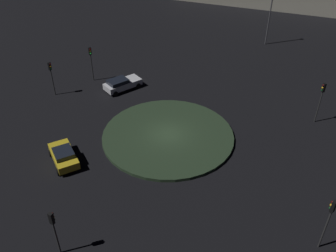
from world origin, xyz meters
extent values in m
plane|color=black|center=(0.00, 0.00, 0.00)|extent=(117.87, 117.87, 0.00)
cylinder|color=#263823|center=(0.00, 0.00, 0.15)|extent=(12.79, 12.79, 0.30)
cube|color=gold|center=(8.81, 4.65, 0.67)|extent=(3.69, 4.26, 0.71)
cube|color=black|center=(8.67, 4.86, 1.23)|extent=(2.36, 2.43, 0.41)
cylinder|color=black|center=(10.35, 3.98, 0.31)|extent=(0.53, 0.64, 0.62)
cylinder|color=black|center=(8.84, 2.97, 0.31)|extent=(0.53, 0.64, 0.62)
cylinder|color=black|center=(8.78, 6.32, 0.31)|extent=(0.53, 0.64, 0.62)
cylinder|color=black|center=(7.27, 5.31, 0.31)|extent=(0.53, 0.64, 0.62)
cube|color=white|center=(6.26, -8.86, 0.65)|extent=(4.44, 4.33, 0.69)
cube|color=black|center=(6.73, -8.42, 1.21)|extent=(2.75, 2.72, 0.43)
cylinder|color=black|center=(5.74, -10.60, 0.30)|extent=(0.59, 0.58, 0.61)
cylinder|color=black|center=(4.49, -9.26, 0.30)|extent=(0.59, 0.58, 0.61)
cylinder|color=black|center=(8.03, -8.45, 0.30)|extent=(0.59, 0.58, 0.61)
cylinder|color=black|center=(6.78, -7.11, 0.30)|extent=(0.59, 0.58, 0.61)
cylinder|color=#2D2D2D|center=(13.84, -6.77, 1.58)|extent=(0.12, 0.12, 3.17)
cube|color=black|center=(13.84, -6.77, 3.62)|extent=(0.33, 0.37, 0.90)
sphere|color=#3F0C0C|center=(13.71, -6.71, 3.89)|extent=(0.20, 0.20, 0.20)
sphere|color=yellow|center=(13.71, -6.71, 3.62)|extent=(0.20, 0.20, 0.20)
sphere|color=#0F3819|center=(13.71, -6.71, 3.35)|extent=(0.20, 0.20, 0.20)
cylinder|color=#2D2D2D|center=(10.35, -10.66, 1.71)|extent=(0.12, 0.12, 3.43)
cube|color=black|center=(10.35, -10.66, 3.88)|extent=(0.37, 0.37, 0.90)
sphere|color=#3F0C0C|center=(10.25, -10.56, 4.15)|extent=(0.20, 0.20, 0.20)
sphere|color=#4C380F|center=(10.25, -10.56, 3.88)|extent=(0.20, 0.20, 0.20)
sphere|color=#1EE53F|center=(10.25, -10.56, 3.61)|extent=(0.20, 0.20, 0.20)
cylinder|color=#2D2D2D|center=(5.97, 13.83, 1.51)|extent=(0.12, 0.12, 3.03)
cube|color=black|center=(5.97, 13.83, 3.48)|extent=(0.36, 0.32, 0.90)
sphere|color=#3F0C0C|center=(5.91, 13.70, 3.75)|extent=(0.20, 0.20, 0.20)
sphere|color=yellow|center=(5.91, 13.70, 3.48)|extent=(0.20, 0.20, 0.20)
sphere|color=#0F3819|center=(5.91, 13.70, 3.21)|extent=(0.20, 0.20, 0.20)
cylinder|color=#2D2D2D|center=(-11.64, 11.57, 1.80)|extent=(0.12, 0.12, 3.60)
cube|color=black|center=(-11.64, 11.57, 4.05)|extent=(0.37, 0.37, 0.90)
sphere|color=#3F0C0C|center=(-11.54, 11.47, 4.32)|extent=(0.20, 0.20, 0.20)
sphere|color=yellow|center=(-11.54, 11.47, 4.05)|extent=(0.20, 0.20, 0.20)
sphere|color=#0F3819|center=(-11.54, 11.47, 3.78)|extent=(0.20, 0.20, 0.20)
cylinder|color=#2D2D2D|center=(-14.85, -4.10, 1.79)|extent=(0.12, 0.12, 3.57)
cube|color=black|center=(-14.85, -4.10, 4.02)|extent=(0.29, 0.35, 0.90)
sphere|color=#3F0C0C|center=(-14.71, -4.06, 4.29)|extent=(0.20, 0.20, 0.20)
sphere|color=yellow|center=(-14.71, -4.06, 4.02)|extent=(0.20, 0.20, 0.20)
sphere|color=#0F3819|center=(-14.71, -4.06, 3.75)|extent=(0.20, 0.20, 0.20)
cylinder|color=#4C4C51|center=(-12.15, -24.37, 4.29)|extent=(0.18, 0.18, 8.58)
camera|label=1|loc=(-2.85, 28.23, 21.37)|focal=38.83mm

